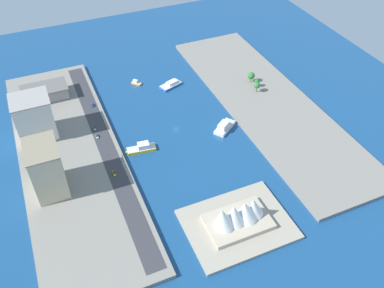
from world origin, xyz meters
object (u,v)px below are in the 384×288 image
(van_white, at_px, (97,136))
(water_taxi_orange, at_px, (136,83))
(office_block_beige, at_px, (47,169))
(opera_landmark, at_px, (238,215))
(carpark_squat_concrete, at_px, (45,92))
(ferry_white_commuter, at_px, (224,127))
(taxi_yellow_cab, at_px, (114,173))
(ferry_yellow_fast, at_px, (142,148))
(catamaran_blue, at_px, (171,84))
(hotel_broad_white, at_px, (34,117))
(hatchback_blue, at_px, (92,105))
(sedan_silver, at_px, (94,128))
(traffic_light_waterfront, at_px, (122,157))

(van_white, bearing_deg, water_taxi_orange, -129.20)
(office_block_beige, distance_m, opera_landmark, 122.97)
(carpark_squat_concrete, bearing_deg, ferry_white_commuter, 142.10)
(water_taxi_orange, height_order, taxi_yellow_cab, taxi_yellow_cab)
(ferry_yellow_fast, distance_m, carpark_squat_concrete, 107.77)
(office_block_beige, bearing_deg, catamaran_blue, -143.51)
(carpark_squat_concrete, relative_size, opera_landmark, 0.96)
(ferry_yellow_fast, height_order, office_block_beige, office_block_beige)
(hotel_broad_white, relative_size, hatchback_blue, 6.60)
(carpark_squat_concrete, bearing_deg, hotel_broad_white, 75.92)
(catamaran_blue, distance_m, hotel_broad_white, 121.11)
(van_white, relative_size, hatchback_blue, 0.96)
(hotel_broad_white, relative_size, carpark_squat_concrete, 0.88)
(opera_landmark, bearing_deg, van_white, -62.01)
(office_block_beige, height_order, carpark_squat_concrete, office_block_beige)
(water_taxi_orange, height_order, ferry_yellow_fast, ferry_yellow_fast)
(carpark_squat_concrete, bearing_deg, water_taxi_orange, 175.16)
(ferry_white_commuter, xyz_separation_m, carpark_squat_concrete, (121.59, -94.67, 5.40))
(hatchback_blue, distance_m, opera_landmark, 162.25)
(carpark_squat_concrete, bearing_deg, sedan_silver, 115.68)
(office_block_beige, bearing_deg, hatchback_blue, -119.13)
(water_taxi_orange, xyz_separation_m, ferry_white_commuter, (-44.13, 88.11, 1.20))
(water_taxi_orange, height_order, sedan_silver, sedan_silver)
(water_taxi_orange, bearing_deg, taxi_yellow_cab, 65.20)
(catamaran_blue, distance_m, opera_landmark, 160.20)
(van_white, bearing_deg, office_block_beige, 45.66)
(office_block_beige, bearing_deg, van_white, -134.34)
(ferry_yellow_fast, relative_size, taxi_yellow_cab, 4.82)
(van_white, bearing_deg, catamaran_blue, -149.10)
(carpark_squat_concrete, relative_size, traffic_light_waterfront, 5.79)
(ferry_white_commuter, height_order, traffic_light_waterfront, traffic_light_waterfront)
(ferry_yellow_fast, xyz_separation_m, office_block_beige, (66.19, 15.04, 18.74))
(catamaran_blue, relative_size, taxi_yellow_cab, 4.59)
(ferry_yellow_fast, distance_m, office_block_beige, 70.42)
(opera_landmark, bearing_deg, carpark_squat_concrete, -64.25)
(hotel_broad_white, distance_m, hatchback_blue, 51.77)
(catamaran_blue, bearing_deg, hotel_broad_white, 12.52)
(opera_landmark, bearing_deg, water_taxi_orange, -86.84)
(water_taxi_orange, xyz_separation_m, catamaran_blue, (-27.54, 15.01, 0.14))
(hotel_broad_white, relative_size, sedan_silver, 6.94)
(catamaran_blue, bearing_deg, ferry_yellow_fast, 54.76)
(catamaran_blue, relative_size, opera_landmark, 0.56)
(ferry_white_commuter, height_order, taxi_yellow_cab, ferry_white_commuter)
(carpark_squat_concrete, xyz_separation_m, sedan_silver, (-27.81, 57.85, -4.23))
(catamaran_blue, xyz_separation_m, carpark_squat_concrete, (105.01, -21.56, 6.45))
(water_taxi_orange, relative_size, taxi_yellow_cab, 2.03)
(office_block_beige, relative_size, sedan_silver, 7.61)
(hatchback_blue, xyz_separation_m, opera_landmark, (-53.84, 152.93, 6.32))
(ferry_yellow_fast, bearing_deg, traffic_light_waterfront, 27.89)
(taxi_yellow_cab, bearing_deg, ferry_white_commuter, -169.92)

